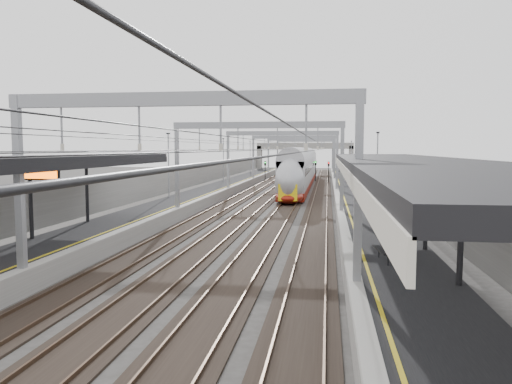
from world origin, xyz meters
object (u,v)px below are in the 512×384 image
(overbridge, at_px, (305,150))
(bench, at_px, (386,247))
(train, at_px, (301,172))
(signal_green, at_px, (265,167))

(overbridge, distance_m, bench, 95.10)
(overbridge, distance_m, train, 43.43)
(bench, relative_size, signal_green, 0.55)
(overbridge, relative_size, train, 0.42)
(bench, xyz_separation_m, signal_green, (-12.86, 62.90, 0.83))
(bench, height_order, signal_green, signal_green)
(signal_green, bearing_deg, bench, -78.44)
(overbridge, bearing_deg, bench, -85.38)
(train, xyz_separation_m, bench, (6.16, -51.43, -0.66))
(overbridge, bearing_deg, signal_green, -99.28)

